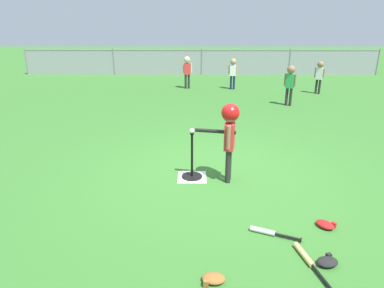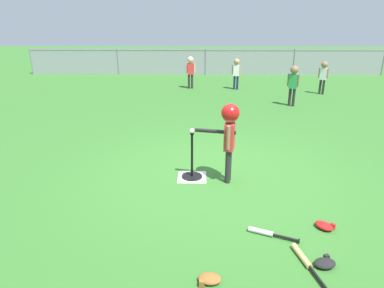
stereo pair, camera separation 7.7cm
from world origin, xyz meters
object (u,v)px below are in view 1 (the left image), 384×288
batter_child (229,127)px  fielder_deep_center (233,70)px  glove_tossed_aside (327,262)px  fielder_deep_left (320,73)px  glove_by_plate (213,279)px  fielder_near_left (187,68)px  spare_bat_silver (268,232)px  spare_bat_wood (307,259)px  baseball_on_tee (192,131)px  fielder_deep_right (290,80)px  batting_tee (192,170)px  glove_near_bats (326,225)px

batter_child → fielder_deep_center: (0.87, 7.49, -0.16)m
glove_tossed_aside → fielder_deep_left: bearing=71.8°
fielder_deep_center → glove_by_plate: 9.73m
fielder_near_left → batter_child: bearing=-84.3°
spare_bat_silver → spare_bat_wood: (0.30, -0.46, 0.00)m
baseball_on_tee → fielder_deep_right: bearing=60.4°
batter_child → glove_tossed_aside: size_ratio=4.72×
baseball_on_tee → glove_by_plate: (0.21, -2.26, -0.72)m
batting_tee → batter_child: batter_child is taller
batting_tee → fielder_deep_center: size_ratio=0.67×
batting_tee → spare_bat_silver: 1.75m
fielder_deep_left → spare_bat_silver: fielder_deep_left is taller
batting_tee → glove_tossed_aside: (1.36, -2.02, -0.08)m
baseball_on_tee → fielder_deep_center: 7.50m
fielder_deep_center → glove_tossed_aside: 9.41m
baseball_on_tee → fielder_deep_left: size_ratio=0.07×
fielder_near_left → glove_tossed_aside: 9.69m
spare_bat_silver → batting_tee: bearing=120.0°
batter_child → glove_tossed_aside: 2.23m
fielder_deep_center → fielder_deep_right: bearing=-62.0°
glove_near_bats → batting_tee: bearing=139.3°
fielder_deep_center → fielder_near_left: (-1.63, 0.15, 0.04)m
batting_tee → spare_bat_silver: bearing=-60.0°
fielder_near_left → spare_bat_silver: bearing=-83.1°
spare_bat_wood → glove_by_plate: size_ratio=2.95×
batter_child → fielder_deep_left: batter_child is taller
glove_by_plate → glove_near_bats: bearing=33.3°
batting_tee → fielder_deep_center: 7.52m
glove_near_bats → batter_child: bearing=129.9°
fielder_near_left → spare_bat_wood: 9.62m
baseball_on_tee → fielder_deep_center: bearing=79.2°
spare_bat_wood → glove_near_bats: (0.41, 0.61, 0.01)m
fielder_deep_left → spare_bat_wood: (-3.02, -8.55, -0.66)m
spare_bat_silver → glove_by_plate: (-0.66, -0.75, 0.01)m
baseball_on_tee → glove_near_bats: 2.21m
batter_child → spare_bat_wood: bearing=-71.1°
baseball_on_tee → fielder_deep_center: fielder_deep_center is taller
batting_tee → fielder_near_left: size_ratio=0.63×
spare_bat_silver → glove_tossed_aside: bearing=-46.2°
baseball_on_tee → fielder_near_left: size_ratio=0.07×
fielder_deep_right → spare_bat_silver: (-1.88, -6.35, -0.70)m
fielder_deep_left → glove_near_bats: size_ratio=3.96×
batter_child → glove_tossed_aside: bearing=-66.7°
batting_tee → glove_near_bats: 2.09m
fielder_deep_left → glove_tossed_aside: 9.07m
spare_bat_silver → glove_tossed_aside: size_ratio=2.16×
glove_by_plate → fielder_deep_right: bearing=70.3°
spare_bat_silver → glove_near_bats: bearing=11.9°
glove_near_bats → baseball_on_tee: bearing=139.3°
spare_bat_silver → glove_near_bats: size_ratio=2.01×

